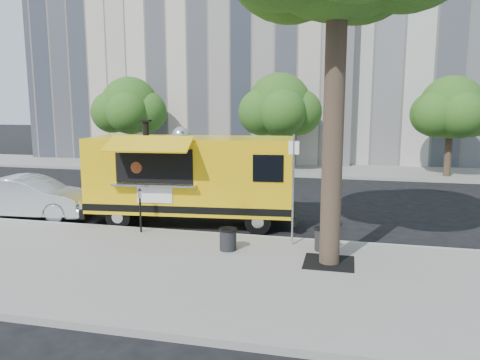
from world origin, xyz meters
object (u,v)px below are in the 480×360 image
(parking_meter, at_px, (140,205))
(food_truck, at_px, (191,176))
(trash_bin_right, at_px, (324,238))
(far_tree_a, at_px, (130,106))
(sedan, at_px, (31,197))
(far_tree_b, at_px, (279,105))
(far_tree_c, at_px, (451,108))
(trash_bin_left, at_px, (228,239))
(sign_post, at_px, (293,183))

(parking_meter, distance_m, food_truck, 2.12)
(trash_bin_right, bearing_deg, far_tree_a, 131.24)
(parking_meter, relative_size, sedan, 0.30)
(far_tree_a, height_order, far_tree_b, far_tree_b)
(far_tree_a, relative_size, far_tree_c, 1.03)
(trash_bin_left, bearing_deg, food_truck, 125.20)
(sedan, height_order, trash_bin_left, sedan)
(far_tree_a, bearing_deg, trash_bin_left, -55.87)
(trash_bin_left, relative_size, trash_bin_right, 0.95)
(far_tree_a, distance_m, sign_post, 18.14)
(trash_bin_right, bearing_deg, far_tree_c, 68.59)
(far_tree_a, xyz_separation_m, sign_post, (11.55, -13.85, -1.93))
(food_truck, relative_size, trash_bin_left, 12.31)
(far_tree_c, bearing_deg, sedan, -141.83)
(food_truck, distance_m, trash_bin_right, 5.12)
(far_tree_b, height_order, food_truck, far_tree_b)
(far_tree_b, xyz_separation_m, parking_meter, (-2.00, -14.05, -2.85))
(sedan, xyz_separation_m, trash_bin_left, (7.74, -2.41, -0.27))
(parking_meter, xyz_separation_m, trash_bin_right, (5.41, -0.50, -0.51))
(food_truck, xyz_separation_m, sedan, (-5.74, -0.43, -0.87))
(parking_meter, bearing_deg, far_tree_b, 81.90)
(far_tree_b, bearing_deg, sign_post, -79.85)
(far_tree_b, bearing_deg, far_tree_c, -1.91)
(sign_post, bearing_deg, far_tree_a, 129.83)
(far_tree_c, relative_size, trash_bin_left, 9.08)
(parking_meter, bearing_deg, sign_post, -2.52)
(parking_meter, bearing_deg, food_truck, 61.33)
(far_tree_a, relative_size, sign_post, 1.79)
(far_tree_b, relative_size, sign_post, 1.83)
(far_tree_a, xyz_separation_m, parking_meter, (7.00, -13.65, -2.79))
(sign_post, relative_size, food_truck, 0.42)
(far_tree_a, xyz_separation_m, trash_bin_right, (12.41, -14.15, -3.30))
(parking_meter, distance_m, trash_bin_left, 3.20)
(sign_post, bearing_deg, parking_meter, 177.48)
(far_tree_c, distance_m, trash_bin_right, 15.65)
(parking_meter, height_order, trash_bin_right, parking_meter)
(parking_meter, xyz_separation_m, trash_bin_left, (2.97, -1.06, -0.52))
(parking_meter, distance_m, trash_bin_right, 5.46)
(far_tree_c, xyz_separation_m, parking_meter, (-11.00, -13.75, -2.74))
(far_tree_a, xyz_separation_m, sedan, (2.23, -12.30, -3.05))
(far_tree_b, bearing_deg, parking_meter, -98.10)
(far_tree_b, distance_m, sedan, 14.72)
(sedan, bearing_deg, far_tree_a, 5.24)
(sedan, relative_size, trash_bin_right, 7.28)
(trash_bin_left, bearing_deg, sign_post, 28.53)
(far_tree_c, distance_m, trash_bin_left, 17.16)
(food_truck, bearing_deg, parking_meter, -124.40)
(far_tree_b, relative_size, sedan, 1.25)
(sedan, bearing_deg, parking_meter, -110.81)
(far_tree_a, relative_size, trash_bin_right, 8.84)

